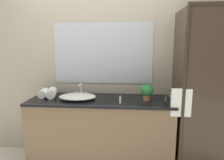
% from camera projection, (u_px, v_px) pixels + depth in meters
% --- Properties ---
extents(wall_back_with_mirror, '(4.40, 0.06, 2.60)m').
position_uv_depth(wall_back_with_mirror, '(103.00, 65.00, 2.74)').
color(wall_back_with_mirror, '#B2A893').
rests_on(wall_back_with_mirror, ground_plane).
extents(vanity_cabinet, '(1.80, 0.58, 0.90)m').
position_uv_depth(vanity_cabinet, '(101.00, 132.00, 2.56)').
color(vanity_cabinet, brown).
rests_on(vanity_cabinet, ground_plane).
extents(shower_enclosure, '(1.20, 0.59, 2.00)m').
position_uv_depth(shower_enclosure, '(212.00, 95.00, 2.17)').
color(shower_enclosure, '#2D2319').
rests_on(shower_enclosure, ground_plane).
extents(sink_basin, '(0.47, 0.34, 0.07)m').
position_uv_depth(sink_basin, '(78.00, 96.00, 2.48)').
color(sink_basin, white).
rests_on(sink_basin, vanity_cabinet).
extents(faucet, '(0.17, 0.13, 0.17)m').
position_uv_depth(faucet, '(81.00, 92.00, 2.65)').
color(faucet, silver).
rests_on(faucet, vanity_cabinet).
extents(potted_plant, '(0.16, 0.16, 0.20)m').
position_uv_depth(potted_plant, '(147.00, 91.00, 2.41)').
color(potted_plant, '#B77A51').
rests_on(potted_plant, vanity_cabinet).
extents(amenity_bottle_lotion, '(0.02, 0.02, 0.10)m').
position_uv_depth(amenity_bottle_lotion, '(120.00, 100.00, 2.27)').
color(amenity_bottle_lotion, white).
rests_on(amenity_bottle_lotion, vanity_cabinet).
extents(amenity_bottle_shampoo, '(0.03, 0.03, 0.08)m').
position_uv_depth(amenity_bottle_shampoo, '(166.00, 99.00, 2.36)').
color(amenity_bottle_shampoo, '#4C7056').
rests_on(amenity_bottle_shampoo, vanity_cabinet).
extents(rolled_towel_near_edge, '(0.13, 0.21, 0.11)m').
position_uv_depth(rolled_towel_near_edge, '(44.00, 93.00, 2.57)').
color(rolled_towel_near_edge, white).
rests_on(rolled_towel_near_edge, vanity_cabinet).
extents(rolled_towel_middle, '(0.17, 0.26, 0.12)m').
position_uv_depth(rolled_towel_middle, '(52.00, 93.00, 2.56)').
color(rolled_towel_middle, white).
rests_on(rolled_towel_middle, vanity_cabinet).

